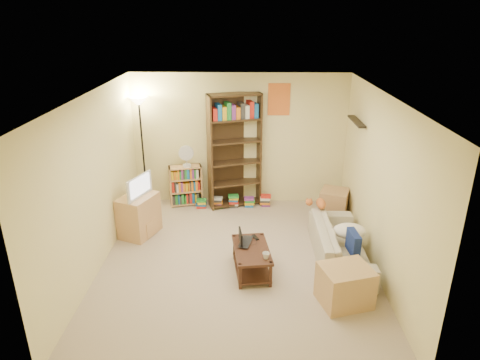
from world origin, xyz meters
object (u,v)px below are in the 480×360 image
Objects in this scene: floor_lamp at (140,120)px; tabby_cat at (319,203)px; sofa at (340,243)px; mug at (266,256)px; television at (136,186)px; coffee_table at (252,257)px; laptop at (249,243)px; short_bookshelf at (186,185)px; side_table at (334,204)px; end_cabinet at (345,285)px; tall_bookshelf at (235,149)px; tv_stand at (139,215)px; desk_fan at (186,155)px.

tabby_cat is at bearing -21.67° from floor_lamp.
sofa is 0.87× the size of floor_lamp.
television is (-2.06, 1.37, 0.44)m from mug.
laptop reaches higher than coffee_table.
laptop is at bearing 119.33° from mug.
short_bookshelf is (-2.58, 1.94, 0.13)m from sofa.
side_table is (1.54, 1.64, -0.13)m from laptop.
television is 0.79× the size of short_bookshelf.
side_table is at bearing -6.44° from sofa.
television reaches higher than end_cabinet.
tall_bookshelf is (-1.41, 1.24, 0.54)m from tabby_cat.
sofa is 1.39m from laptop.
short_bookshelf is (-1.25, 2.31, 0.15)m from coffee_table.
laptop is 0.60× the size of tv_stand.
laptop is 0.78× the size of side_table.
tv_stand is at bearing 149.83° from end_cabinet.
tv_stand is (-1.83, 0.97, -0.06)m from laptop.
tall_bookshelf is at bearing 40.57° from sofa.
mug is (0.19, -0.27, 0.19)m from coffee_table.
side_table is (0.17, 1.41, 0.00)m from sofa.
mug is at bearing -124.17° from tabby_cat.
television is at bearing -68.05° from tv_stand.
tall_bookshelf reaches higher than floor_lamp.
sofa is 3.29m from tv_stand.
tv_stand reaches higher than tabby_cat.
short_bookshelf is at bearing 129.20° from end_cabinet.
sofa is at bearing 82.09° from end_cabinet.
tabby_cat is 1.00× the size of desk_fan.
laptop is 2.49m from short_bookshelf.
desk_fan reaches higher than television.
tabby_cat is 1.49m from laptop.
coffee_table is 1.73× the size of side_table.
floor_lamp is (-3.12, 1.24, 1.07)m from tabby_cat.
coffee_table is 1.51× the size of end_cabinet.
mug is 3.61m from floor_lamp.
short_bookshelf is at bearing -5.25° from television.
desk_fan reaches higher than mug.
sofa is at bearing -80.97° from television.
laptop is (-1.37, -0.23, 0.14)m from sofa.
end_cabinet is at bearing -64.97° from short_bookshelf.
tall_bookshelf is at bearing 19.56° from laptop.
tv_stand is 1.65× the size of desk_fan.
laptop is at bearing -5.88° from tv_stand.
television is (-1.83, 0.97, 0.47)m from laptop.
tall_bookshelf reaches higher than tabby_cat.
short_bookshelf reaches higher than end_cabinet.
tabby_cat is 0.19× the size of tall_bookshelf.
desk_fan reaches higher than sofa.
tall_bookshelf is at bearing 138.63° from tabby_cat.
television is 0.29× the size of tall_bookshelf.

